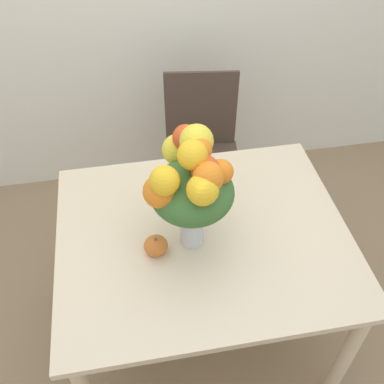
{
  "coord_description": "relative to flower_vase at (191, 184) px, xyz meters",
  "views": [
    {
      "loc": [
        -0.25,
        -1.12,
        2.09
      ],
      "look_at": [
        -0.05,
        -0.02,
        1.0
      ],
      "focal_mm": 42.0,
      "sensor_mm": 36.0,
      "label": 1
    }
  ],
  "objects": [
    {
      "name": "ground_plane",
      "position": [
        0.05,
        0.02,
        -1.03
      ],
      "size": [
        12.0,
        12.0,
        0.0
      ],
      "primitive_type": "plane",
      "color": "#8E7556"
    },
    {
      "name": "dining_table",
      "position": [
        0.05,
        0.02,
        -0.39
      ],
      "size": [
        1.14,
        0.95,
        0.74
      ],
      "color": "beige",
      "rests_on": "ground_plane"
    },
    {
      "name": "flower_vase",
      "position": [
        0.0,
        0.0,
        0.0
      ],
      "size": [
        0.32,
        0.39,
        0.48
      ],
      "color": "silver",
      "rests_on": "dining_table"
    },
    {
      "name": "pumpkin",
      "position": [
        -0.14,
        -0.04,
        -0.25
      ],
      "size": [
        0.09,
        0.09,
        0.08
      ],
      "color": "orange",
      "rests_on": "dining_table"
    },
    {
      "name": "dining_chair_near_window",
      "position": [
        0.21,
        0.82,
        -0.56
      ],
      "size": [
        0.47,
        0.47,
        0.91
      ],
      "rotation": [
        0.0,
        0.0,
        -0.14
      ],
      "color": "#47382D",
      "rests_on": "ground_plane"
    }
  ]
}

